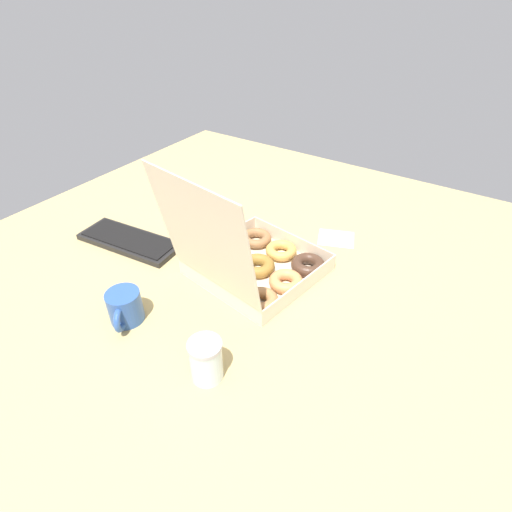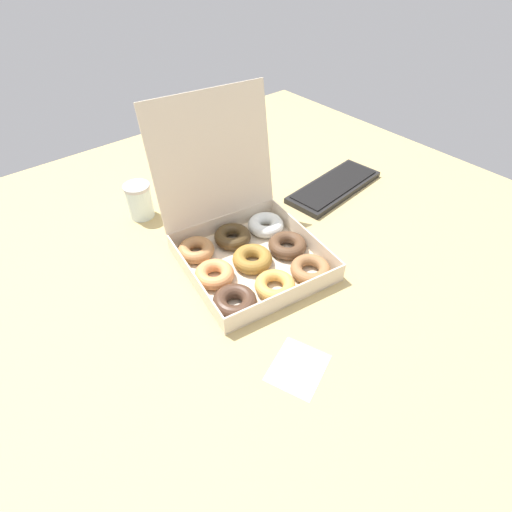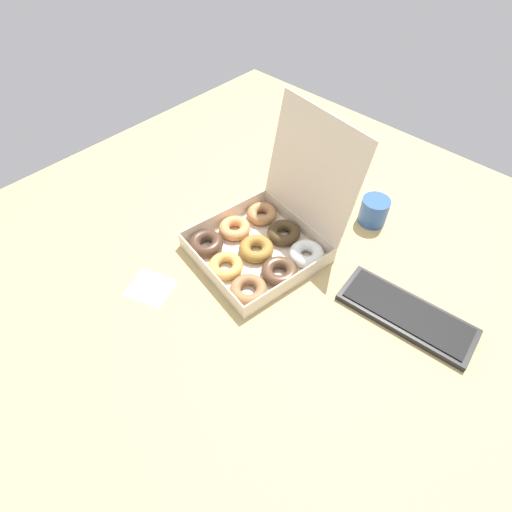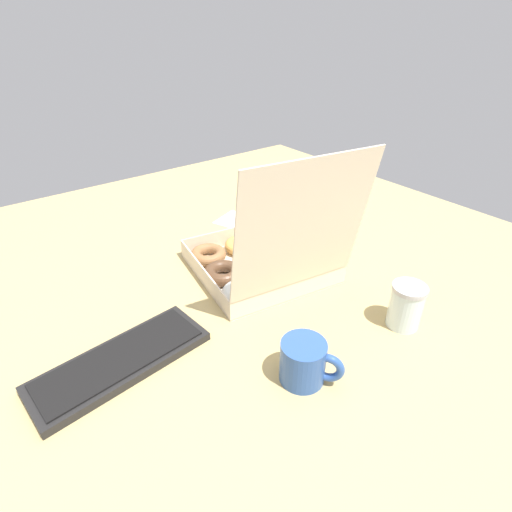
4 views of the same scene
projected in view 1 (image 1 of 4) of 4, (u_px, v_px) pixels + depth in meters
The scene contains 6 objects.
ground_plane at pixel (246, 268), 124.04cm from camera, with size 180.00×180.00×2.00cm, color tan.
donut_box at pixel (253, 264), 117.44cm from camera, with size 39.38×44.32×38.01cm.
keyboard at pixel (130, 241), 132.50cm from camera, with size 36.18×16.59×2.20cm.
coffee_mug at pixel (125, 307), 101.85cm from camera, with size 9.37×11.42×8.73cm.
glass_jar at pixel (206, 360), 87.16cm from camera, with size 7.57×7.57×10.55cm.
paper_napkin at pixel (336, 238), 135.41cm from camera, with size 11.82×10.05×0.15cm, color white.
Camera 1 is at (-56.47, 80.12, 75.16)cm, focal length 28.00 mm.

